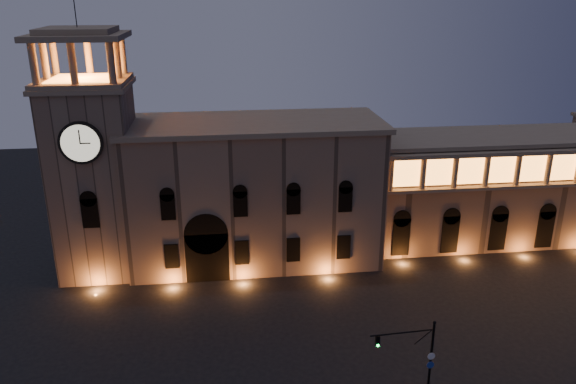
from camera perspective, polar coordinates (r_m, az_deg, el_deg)
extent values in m
plane|color=black|center=(53.90, 0.64, -16.70)|extent=(160.00, 160.00, 0.00)
cube|color=#78604E|center=(69.19, -3.39, -0.15)|extent=(30.00, 12.00, 17.00)
cube|color=#86735C|center=(66.71, -3.54, 6.97)|extent=(30.80, 12.80, 0.60)
cube|color=black|center=(66.28, -8.19, -6.43)|extent=(5.00, 1.40, 6.00)
cylinder|color=black|center=(65.03, -8.32, -4.05)|extent=(5.00, 1.40, 5.00)
cube|color=orange|center=(66.19, -8.19, -6.66)|extent=(4.20, 0.20, 5.00)
cube|color=#78604E|center=(68.89, -18.92, 0.89)|extent=(9.00, 9.00, 22.00)
cube|color=#86735C|center=(66.33, -20.00, 10.12)|extent=(9.80, 9.80, 0.50)
cylinder|color=black|center=(62.87, -20.32, 4.69)|extent=(4.60, 0.35, 4.60)
cylinder|color=beige|center=(62.74, -20.35, 4.66)|extent=(4.00, 0.12, 4.00)
cube|color=#86735C|center=(66.26, -20.05, 10.55)|extent=(9.40, 9.40, 0.50)
cube|color=orange|center=(66.21, -20.08, 10.80)|extent=(6.80, 6.80, 0.15)
cylinder|color=#86735C|center=(63.29, -24.44, 11.77)|extent=(0.76, 0.76, 4.20)
cylinder|color=#86735C|center=(62.29, -21.04, 12.10)|extent=(0.76, 0.76, 4.20)
cylinder|color=#86735C|center=(61.51, -17.53, 12.41)|extent=(0.76, 0.76, 4.20)
cylinder|color=#86735C|center=(70.55, -22.70, 12.65)|extent=(0.76, 0.76, 4.20)
cylinder|color=#86735C|center=(69.66, -19.62, 12.95)|extent=(0.76, 0.76, 4.20)
cylinder|color=#86735C|center=(68.96, -16.46, 13.22)|extent=(0.76, 0.76, 4.20)
cylinder|color=#86735C|center=(66.91, -23.53, 12.24)|extent=(0.76, 0.76, 4.20)
cylinder|color=#86735C|center=(65.23, -16.97, 12.84)|extent=(0.76, 0.76, 4.20)
cube|color=#86735C|center=(65.76, -20.55, 14.62)|extent=(9.80, 9.80, 0.60)
cube|color=#86735C|center=(65.72, -20.61, 15.14)|extent=(7.50, 7.50, 0.60)
cylinder|color=black|center=(65.62, -20.86, 17.13)|extent=(0.10, 0.10, 4.00)
cube|color=brown|center=(80.89, 21.32, 0.34)|extent=(40.00, 10.00, 14.00)
cube|color=#86735C|center=(78.95, 21.97, 5.31)|extent=(40.60, 10.60, 0.50)
cube|color=#86735C|center=(75.67, 23.42, 0.60)|extent=(40.00, 1.20, 0.40)
cube|color=#86735C|center=(74.50, 23.87, 3.73)|extent=(40.00, 1.40, 0.50)
cube|color=orange|center=(75.49, 23.45, 2.32)|extent=(38.00, 0.15, 3.60)
cylinder|color=#86735C|center=(67.77, 10.39, 1.80)|extent=(0.70, 0.70, 4.00)
cylinder|color=#86735C|center=(69.04, 13.57, 1.90)|extent=(0.70, 0.70, 4.00)
cylinder|color=#86735C|center=(70.53, 16.62, 1.99)|extent=(0.70, 0.70, 4.00)
cylinder|color=#86735C|center=(72.20, 19.53, 2.08)|extent=(0.70, 0.70, 4.00)
cylinder|color=#86735C|center=(74.05, 22.31, 2.16)|extent=(0.70, 0.70, 4.00)
cylinder|color=#86735C|center=(76.07, 24.95, 2.22)|extent=(0.70, 0.70, 4.00)
cylinder|color=black|center=(48.80, 14.27, -16.46)|extent=(0.21, 0.21, 7.36)
sphere|color=black|center=(46.71, 14.66, -12.70)|extent=(0.29, 0.29, 0.29)
cylinder|color=black|center=(46.10, 11.53, -13.82)|extent=(5.25, 0.41, 0.13)
cube|color=black|center=(45.76, 9.07, -14.72)|extent=(0.33, 0.31, 0.89)
cylinder|color=#0CE53F|center=(45.80, 9.12, -15.14)|extent=(0.19, 0.09, 0.19)
cylinder|color=silver|center=(48.25, 14.36, -15.86)|extent=(0.63, 0.08, 0.63)
cylinder|color=navy|center=(48.74, 14.27, -16.67)|extent=(0.63, 0.08, 0.63)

